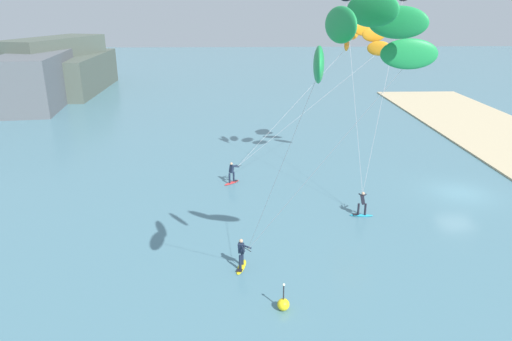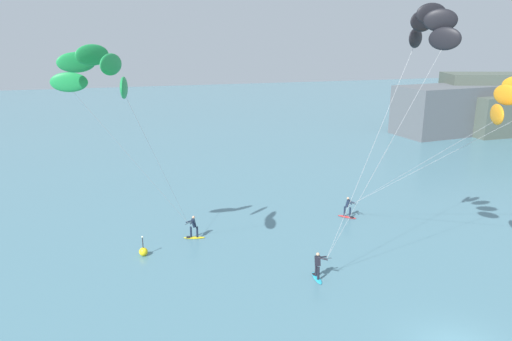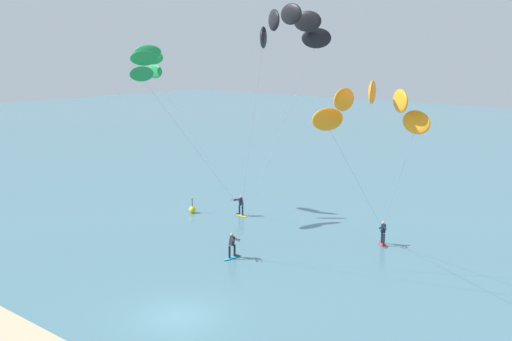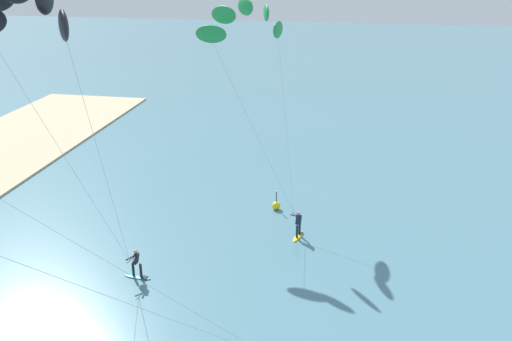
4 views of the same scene
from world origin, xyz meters
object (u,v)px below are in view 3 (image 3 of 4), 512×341
kitesurfer_mid_water (152,68)px  kitesurfer_nearshore (288,38)px  kitesurfer_far_out (372,114)px  marker_buoy (192,209)px

kitesurfer_mid_water → kitesurfer_nearshore: bearing=-16.2°
kitesurfer_nearshore → kitesurfer_mid_water: bearing=163.8°
kitesurfer_far_out → marker_buoy: (-20.14, 7.52, -9.78)m
kitesurfer_mid_water → kitesurfer_far_out: 22.59m
kitesurfer_nearshore → kitesurfer_mid_water: (-16.51, 4.80, -2.01)m
kitesurfer_far_out → kitesurfer_nearshore: bearing=175.3°
kitesurfer_mid_water → kitesurfer_far_out: (21.91, -5.25, -1.60)m
kitesurfer_nearshore → kitesurfer_far_out: kitesurfer_nearshore is taller
kitesurfer_far_out → marker_buoy: 23.62m
marker_buoy → kitesurfer_nearshore: bearing=-25.6°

